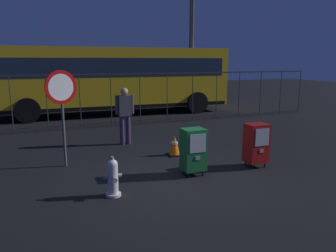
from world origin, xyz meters
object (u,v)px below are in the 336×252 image
(stop_sign, at_px, (62,98))
(street_light_near_right, at_px, (190,35))
(newspaper_box_primary, at_px, (256,143))
(bus_near, at_px, (113,77))
(street_light_near_left, at_px, (193,14))
(pedestrian, at_px, (125,113))
(traffic_cone, at_px, (174,146))
(fire_hydrant, at_px, (113,178))
(newspaper_box_secondary, at_px, (193,149))

(stop_sign, height_order, street_light_near_right, street_light_near_right)
(newspaper_box_primary, xyz_separation_m, bus_near, (-1.27, 9.02, 1.14))
(street_light_near_right, bearing_deg, street_light_near_left, -114.53)
(pedestrian, distance_m, street_light_near_right, 12.42)
(street_light_near_right, bearing_deg, bus_near, -145.22)
(stop_sign, distance_m, pedestrian, 2.46)
(newspaper_box_primary, xyz_separation_m, traffic_cone, (-1.37, 1.59, -0.31))
(stop_sign, distance_m, street_light_near_right, 14.53)
(newspaper_box_primary, distance_m, pedestrian, 3.94)
(newspaper_box_primary, bearing_deg, fire_hydrant, -173.00)
(pedestrian, height_order, traffic_cone, pedestrian)
(pedestrian, height_order, street_light_near_right, street_light_near_right)
(bus_near, distance_m, street_light_near_right, 7.49)
(fire_hydrant, xyz_separation_m, newspaper_box_secondary, (1.85, 0.47, 0.22))
(fire_hydrant, height_order, pedestrian, pedestrian)
(pedestrian, bearing_deg, stop_sign, -140.57)
(stop_sign, relative_size, bus_near, 0.21)
(fire_hydrant, xyz_separation_m, newspaper_box_primary, (3.45, 0.42, 0.22))
(traffic_cone, xyz_separation_m, street_light_near_right, (5.96, 11.50, 3.74))
(street_light_near_left, bearing_deg, newspaper_box_secondary, -115.73)
(fire_hydrant, height_order, bus_near, bus_near)
(traffic_cone, bearing_deg, newspaper_box_primary, -49.12)
(fire_hydrant, bearing_deg, pedestrian, 71.99)
(newspaper_box_secondary, xyz_separation_m, traffic_cone, (0.22, 1.54, -0.31))
(bus_near, height_order, street_light_near_left, street_light_near_left)
(traffic_cone, bearing_deg, newspaper_box_secondary, -98.04)
(pedestrian, relative_size, bus_near, 0.16)
(pedestrian, relative_size, traffic_cone, 3.15)
(traffic_cone, distance_m, street_light_near_left, 9.34)
(newspaper_box_primary, bearing_deg, bus_near, 98.03)
(stop_sign, distance_m, street_light_near_left, 10.26)
(traffic_cone, distance_m, bus_near, 7.57)
(pedestrian, xyz_separation_m, traffic_cone, (0.90, -1.61, -0.69))
(newspaper_box_secondary, xyz_separation_m, stop_sign, (-2.51, 1.64, 1.03))
(newspaper_box_primary, relative_size, stop_sign, 0.46)
(stop_sign, bearing_deg, street_light_near_left, 46.61)
(bus_near, xyz_separation_m, street_light_near_right, (5.86, 4.07, 2.29))
(fire_hydrant, height_order, stop_sign, stop_sign)
(bus_near, height_order, street_light_near_right, street_light_near_right)
(newspaper_box_secondary, distance_m, pedestrian, 3.24)
(newspaper_box_secondary, distance_m, bus_near, 9.05)
(fire_hydrant, xyz_separation_m, street_light_near_right, (8.03, 13.51, 3.65))
(newspaper_box_secondary, height_order, pedestrian, pedestrian)
(newspaper_box_primary, height_order, traffic_cone, newspaper_box_primary)
(pedestrian, height_order, street_light_near_left, street_light_near_left)
(newspaper_box_primary, bearing_deg, pedestrian, 125.39)
(street_light_near_left, relative_size, street_light_near_right, 1.17)
(traffic_cone, xyz_separation_m, street_light_near_left, (4.01, 7.23, 4.36))
(newspaper_box_secondary, bearing_deg, street_light_near_left, 64.27)
(newspaper_box_secondary, xyz_separation_m, pedestrian, (-0.68, 3.15, 0.38))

